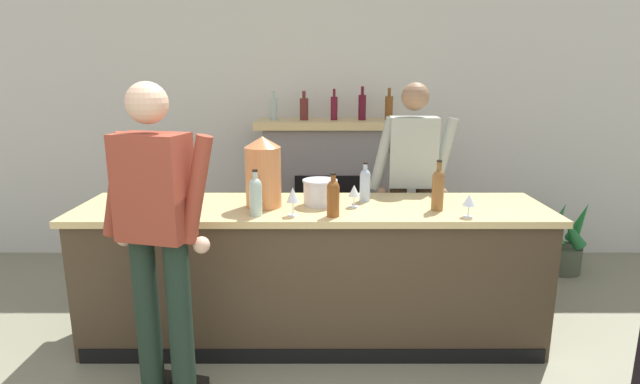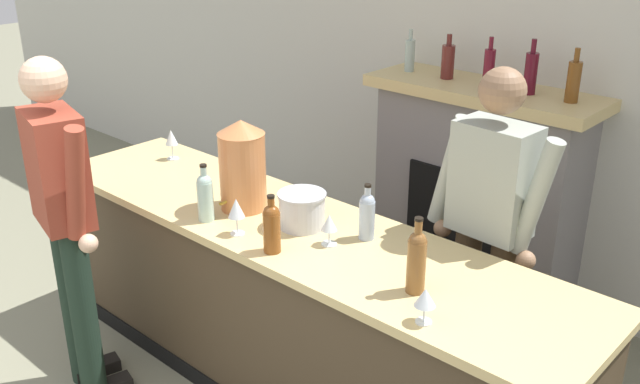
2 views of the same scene
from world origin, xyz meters
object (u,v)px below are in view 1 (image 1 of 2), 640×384
at_px(wine_bottle_riesling_slim, 256,195).
at_px(wine_glass_back_row, 355,192).
at_px(wine_glass_mid_counter, 293,196).
at_px(potted_plant_corner, 564,245).
at_px(fireplace_stone, 332,191).
at_px(wine_bottle_port_short, 334,197).
at_px(wine_bottle_cabernet_heavy, 366,184).
at_px(copper_dispenser, 264,172).
at_px(person_bartender, 412,186).
at_px(ice_bucket_steel, 321,192).
at_px(wine_glass_front_left, 470,201).
at_px(wine_glass_near_bucket, 145,181).
at_px(wine_bottle_merlot_tall, 439,188).
at_px(person_customer, 158,236).

height_order(wine_bottle_riesling_slim, wine_glass_back_row, wine_bottle_riesling_slim).
bearing_deg(wine_glass_mid_counter, potted_plant_corner, 30.65).
xyz_separation_m(fireplace_stone, wine_bottle_port_short, (-0.04, -1.74, 0.37)).
distance_m(wine_bottle_riesling_slim, wine_bottle_cabernet_heavy, 0.80).
bearing_deg(wine_bottle_port_short, copper_dispenser, 152.10).
height_order(fireplace_stone, person_bartender, person_bartender).
bearing_deg(ice_bucket_steel, wine_bottle_cabernet_heavy, 19.09).
bearing_deg(wine_bottle_riesling_slim, copper_dispenser, 83.78).
bearing_deg(ice_bucket_steel, fireplace_stone, 85.44).
bearing_deg(wine_glass_front_left, copper_dispenser, 168.65).
distance_m(copper_dispenser, wine_glass_back_row, 0.61).
relative_size(wine_bottle_riesling_slim, wine_glass_back_row, 1.94).
bearing_deg(wine_glass_mid_counter, wine_glass_near_bucket, 158.29).
height_order(ice_bucket_steel, wine_bottle_cabernet_heavy, wine_bottle_cabernet_heavy).
relative_size(wine_bottle_merlot_tall, wine_glass_front_left, 2.27).
xyz_separation_m(person_bartender, wine_glass_back_row, (-0.49, -0.58, 0.09)).
relative_size(copper_dispenser, ice_bucket_steel, 1.99).
distance_m(wine_bottle_cabernet_heavy, wine_glass_front_left, 0.73).
height_order(copper_dispenser, wine_bottle_port_short, copper_dispenser).
xyz_separation_m(fireplace_stone, wine_glass_back_row, (0.11, -1.52, 0.35)).
height_order(wine_bottle_merlot_tall, wine_glass_near_bucket, wine_bottle_merlot_tall).
xyz_separation_m(copper_dispenser, wine_glass_mid_counter, (0.21, -0.23, -0.11)).
xyz_separation_m(fireplace_stone, wine_glass_mid_counter, (-0.28, -1.73, 0.38)).
relative_size(wine_bottle_riesling_slim, wine_bottle_cabernet_heavy, 1.08).
bearing_deg(copper_dispenser, potted_plant_corner, 24.75).
relative_size(wine_glass_near_bucket, wine_glass_front_left, 1.27).
bearing_deg(fireplace_stone, person_customer, -113.51).
xyz_separation_m(ice_bucket_steel, wine_glass_front_left, (0.91, -0.30, 0.02)).
bearing_deg(wine_glass_back_row, copper_dispenser, 178.26).
relative_size(person_bartender, wine_glass_near_bucket, 9.54).
relative_size(potted_plant_corner, wine_bottle_cabernet_heavy, 2.62).
relative_size(ice_bucket_steel, wine_bottle_port_short, 0.86).
xyz_separation_m(wine_glass_near_bucket, wine_glass_front_left, (2.14, -0.45, -0.03)).
relative_size(wine_glass_near_bucket, wine_glass_mid_counter, 1.02).
distance_m(potted_plant_corner, wine_bottle_merlot_tall, 2.20).
bearing_deg(wine_bottle_port_short, person_customer, -152.55).
xyz_separation_m(ice_bucket_steel, wine_bottle_port_short, (0.08, -0.28, 0.04)).
xyz_separation_m(copper_dispenser, wine_bottle_port_short, (0.45, -0.24, -0.11)).
height_order(wine_bottle_merlot_tall, wine_bottle_cabernet_heavy, wine_bottle_merlot_tall).
distance_m(wine_glass_near_bucket, wine_glass_mid_counter, 1.14).
bearing_deg(ice_bucket_steel, person_bartender, 36.19).
relative_size(person_customer, wine_bottle_cabernet_heavy, 6.57).
bearing_deg(fireplace_stone, person_bartender, -57.62).
bearing_deg(ice_bucket_steel, wine_bottle_port_short, -73.86).
distance_m(wine_glass_back_row, wine_glass_front_left, 0.73).
relative_size(fireplace_stone, wine_glass_back_row, 11.33).
relative_size(ice_bucket_steel, wine_glass_front_left, 1.62).
relative_size(person_customer, wine_glass_mid_counter, 9.85).
distance_m(wine_bottle_port_short, wine_glass_near_bucket, 1.38).
xyz_separation_m(fireplace_stone, wine_bottle_merlot_tall, (0.64, -1.59, 0.40)).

